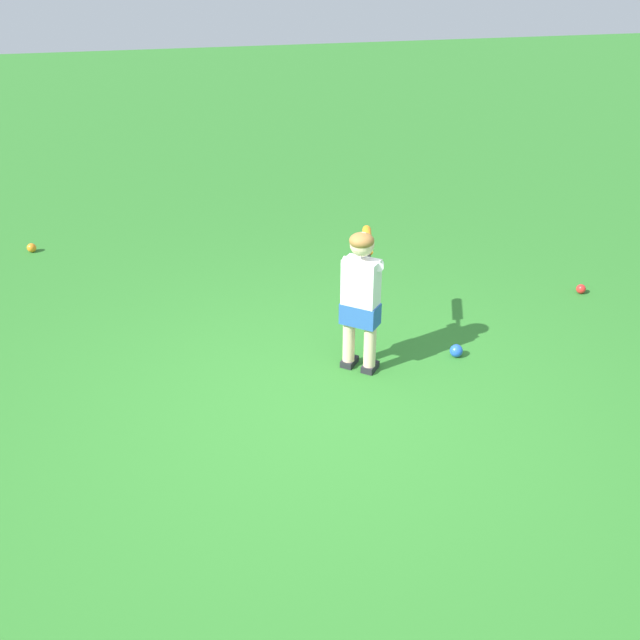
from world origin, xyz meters
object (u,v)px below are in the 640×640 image
object	(u,v)px
child_batter	(362,288)
play_ball_midfield	(456,351)
play_ball_far_left	(581,289)
play_ball_by_bucket	(32,248)

from	to	relation	value
child_batter	play_ball_midfield	bearing A→B (deg)	-94.16
play_ball_far_left	play_ball_by_bucket	world-z (taller)	play_ball_by_bucket
child_batter	play_ball_by_bucket	size ratio (longest dim) A/B	11.53
play_ball_by_bucket	play_ball_midfield	world-z (taller)	play_ball_midfield
child_batter	play_ball_far_left	bearing A→B (deg)	-73.59
play_ball_midfield	child_batter	bearing A→B (deg)	85.84
play_ball_by_bucket	child_batter	bearing A→B (deg)	-140.12
child_batter	play_ball_by_bucket	world-z (taller)	child_batter
play_ball_far_left	play_ball_midfield	bearing A→B (deg)	115.29
play_ball_far_left	play_ball_by_bucket	size ratio (longest dim) A/B	0.92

